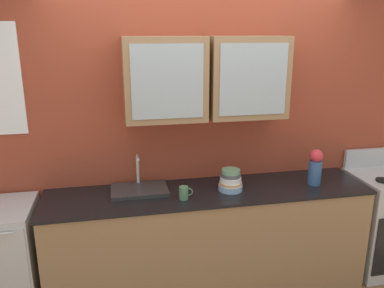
# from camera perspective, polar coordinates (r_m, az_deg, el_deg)

# --- Properties ---
(ground_plane) EXTENTS (10.00, 10.00, 0.00)m
(ground_plane) POSITION_cam_1_polar(r_m,az_deg,el_deg) (3.73, 2.37, -19.98)
(ground_plane) COLOR brown
(back_wall_unit) EXTENTS (4.40, 0.43, 2.57)m
(back_wall_unit) POSITION_cam_1_polar(r_m,az_deg,el_deg) (3.41, 1.27, 2.46)
(back_wall_unit) COLOR #993D28
(back_wall_unit) RESTS_ON ground_plane
(counter) EXTENTS (2.70, 0.61, 0.93)m
(counter) POSITION_cam_1_polar(r_m,az_deg,el_deg) (3.48, 2.46, -13.81)
(counter) COLOR #93704C
(counter) RESTS_ON ground_plane
(stove_range) EXTENTS (0.58, 0.63, 1.11)m
(stove_range) POSITION_cam_1_polar(r_m,az_deg,el_deg) (4.17, 25.83, -10.08)
(stove_range) COLOR silver
(stove_range) RESTS_ON ground_plane
(sink_faucet) EXTENTS (0.46, 0.31, 0.28)m
(sink_faucet) POSITION_cam_1_polar(r_m,az_deg,el_deg) (3.27, -7.67, -6.50)
(sink_faucet) COLOR #2D2D30
(sink_faucet) RESTS_ON counter
(bowl_stack) EXTENTS (0.20, 0.20, 0.18)m
(bowl_stack) POSITION_cam_1_polar(r_m,az_deg,el_deg) (3.26, 5.63, -5.34)
(bowl_stack) COLOR #8CB7E0
(bowl_stack) RESTS_ON counter
(vase) EXTENTS (0.11, 0.11, 0.31)m
(vase) POSITION_cam_1_polar(r_m,az_deg,el_deg) (3.51, 17.49, -3.18)
(vase) COLOR #33598C
(vase) RESTS_ON counter
(cup_near_sink) EXTENTS (0.11, 0.07, 0.10)m
(cup_near_sink) POSITION_cam_1_polar(r_m,az_deg,el_deg) (3.09, -1.17, -7.12)
(cup_near_sink) COLOR #4C7F59
(cup_near_sink) RESTS_ON counter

